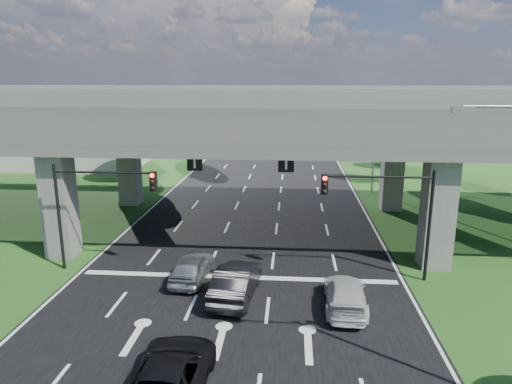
# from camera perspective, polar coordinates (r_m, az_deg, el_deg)

# --- Properties ---
(ground) EXTENTS (160.00, 160.00, 0.00)m
(ground) POSITION_cam_1_polar(r_m,az_deg,el_deg) (22.04, -3.39, -14.39)
(ground) COLOR #204416
(ground) RESTS_ON ground
(road) EXTENTS (18.00, 120.00, 0.03)m
(road) POSITION_cam_1_polar(r_m,az_deg,el_deg) (31.15, -0.87, -5.69)
(road) COLOR black
(road) RESTS_ON ground
(overpass) EXTENTS (80.00, 15.00, 10.00)m
(overpass) POSITION_cam_1_polar(r_m,az_deg,el_deg) (31.46, -0.58, 9.26)
(overpass) COLOR #3C3937
(overpass) RESTS_ON ground
(warehouse) EXTENTS (20.00, 10.00, 4.00)m
(warehouse) POSITION_cam_1_polar(r_m,az_deg,el_deg) (61.97, -23.29, 4.88)
(warehouse) COLOR #9E9E99
(warehouse) RESTS_ON ground
(signal_right) EXTENTS (5.76, 0.54, 6.00)m
(signal_right) POSITION_cam_1_polar(r_m,az_deg,el_deg) (24.52, 16.23, -1.46)
(signal_right) COLOR black
(signal_right) RESTS_ON ground
(signal_left) EXTENTS (5.76, 0.54, 6.00)m
(signal_left) POSITION_cam_1_polar(r_m,az_deg,el_deg) (26.24, -19.48, -0.72)
(signal_left) COLOR black
(signal_left) RESTS_ON ground
(streetlight_far) EXTENTS (3.38, 0.25, 10.00)m
(streetlight_far) POSITION_cam_1_polar(r_m,az_deg,el_deg) (44.08, 14.17, 7.44)
(streetlight_far) COLOR gray
(streetlight_far) RESTS_ON ground
(streetlight_beyond) EXTENTS (3.38, 0.25, 10.00)m
(streetlight_beyond) POSITION_cam_1_polar(r_m,az_deg,el_deg) (59.86, 11.68, 9.14)
(streetlight_beyond) COLOR gray
(streetlight_beyond) RESTS_ON ground
(tree_left_near) EXTENTS (4.50, 4.50, 7.80)m
(tree_left_near) POSITION_cam_1_polar(r_m,az_deg,el_deg) (48.56, -15.78, 6.67)
(tree_left_near) COLOR black
(tree_left_near) RESTS_ON ground
(tree_left_mid) EXTENTS (3.91, 3.90, 6.76)m
(tree_left_mid) POSITION_cam_1_polar(r_m,az_deg,el_deg) (57.12, -15.84, 7.01)
(tree_left_mid) COLOR black
(tree_left_mid) RESTS_ON ground
(tree_left_far) EXTENTS (4.80, 4.80, 8.32)m
(tree_left_far) POSITION_cam_1_polar(r_m,az_deg,el_deg) (63.45, -9.97, 8.83)
(tree_left_far) COLOR black
(tree_left_far) RESTS_ON ground
(tree_right_near) EXTENTS (4.20, 4.20, 7.28)m
(tree_right_near) POSITION_cam_1_polar(r_m,az_deg,el_deg) (48.70, 16.75, 6.24)
(tree_right_near) COLOR black
(tree_right_near) RESTS_ON ground
(tree_right_mid) EXTENTS (3.91, 3.90, 6.76)m
(tree_right_mid) POSITION_cam_1_polar(r_m,az_deg,el_deg) (57.15, 18.05, 6.86)
(tree_right_mid) COLOR black
(tree_right_mid) RESTS_ON ground
(tree_right_far) EXTENTS (4.50, 4.50, 7.80)m
(tree_right_far) POSITION_cam_1_polar(r_m,az_deg,el_deg) (64.15, 12.95, 8.45)
(tree_right_far) COLOR black
(tree_right_far) RESTS_ON ground
(car_silver) EXTENTS (1.95, 4.32, 1.44)m
(car_silver) POSITION_cam_1_polar(r_m,az_deg,el_deg) (24.78, -7.96, -9.28)
(car_silver) COLOR #B4B8BD
(car_silver) RESTS_ON road
(car_dark) EXTENTS (2.21, 5.13, 1.64)m
(car_dark) POSITION_cam_1_polar(r_m,az_deg,el_deg) (22.71, -2.49, -11.10)
(car_dark) COLOR black
(car_dark) RESTS_ON road
(car_white) EXTENTS (2.09, 4.72, 1.35)m
(car_white) POSITION_cam_1_polar(r_m,az_deg,el_deg) (22.14, 11.10, -12.47)
(car_white) COLOR #B8B8B8
(car_white) RESTS_ON road
(car_trailing) EXTENTS (2.60, 5.42, 1.49)m
(car_trailing) POSITION_cam_1_polar(r_m,az_deg,el_deg) (16.74, -10.78, -21.59)
(car_trailing) COLOR black
(car_trailing) RESTS_ON road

